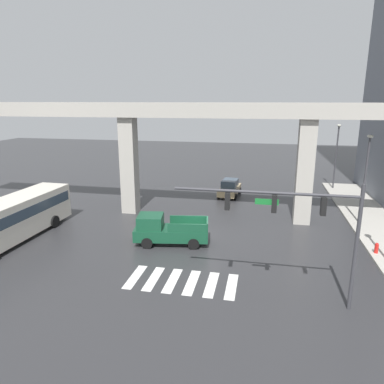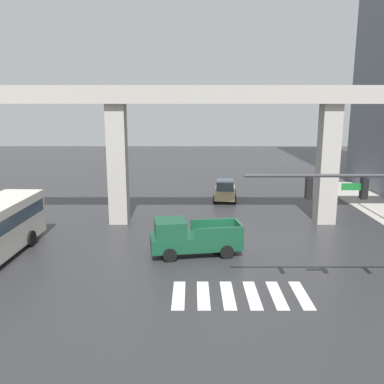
# 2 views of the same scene
# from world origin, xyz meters

# --- Properties ---
(ground_plane) EXTENTS (120.00, 120.00, 0.00)m
(ground_plane) POSITION_xyz_m (0.00, 0.00, 0.00)
(ground_plane) COLOR #2D2D30
(crosswalk_stripes) EXTENTS (6.05, 2.80, 0.01)m
(crosswalk_stripes) POSITION_xyz_m (-0.00, -6.41, 0.01)
(crosswalk_stripes) COLOR silver
(crosswalk_stripes) RESTS_ON ground
(elevated_overpass) EXTENTS (51.92, 2.03, 9.60)m
(elevated_overpass) POSITION_xyz_m (0.00, 5.15, 8.12)
(elevated_overpass) COLOR #ADA89E
(elevated_overpass) RESTS_ON ground
(pickup_truck) EXTENTS (5.33, 2.67, 2.08)m
(pickup_truck) POSITION_xyz_m (-2.24, -1.33, 0.99)
(pickup_truck) COLOR #14472D
(pickup_truck) RESTS_ON ground
(sedan_tan) EXTENTS (2.28, 4.45, 1.72)m
(sedan_tan) POSITION_xyz_m (0.80, 12.36, 0.85)
(sedan_tan) COLOR tan
(sedan_tan) RESTS_ON ground
(street_lamp_far_north) EXTENTS (0.44, 0.70, 7.24)m
(street_lamp_far_north) POSITION_xyz_m (11.99, 17.58, 4.56)
(street_lamp_far_north) COLOR #38383D
(street_lamp_far_north) RESTS_ON ground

